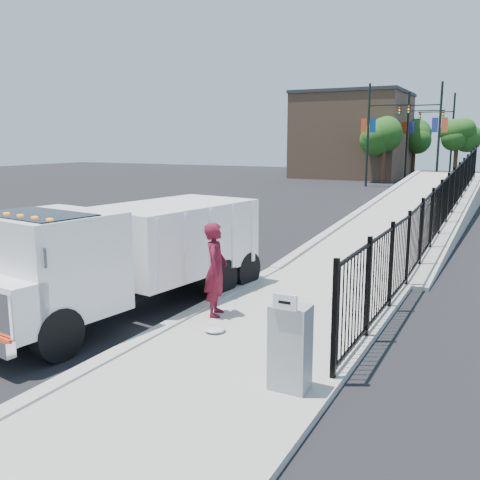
% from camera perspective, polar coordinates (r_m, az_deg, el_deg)
% --- Properties ---
extents(ground, '(120.00, 120.00, 0.00)m').
position_cam_1_polar(ground, '(11.59, -4.20, -7.82)').
color(ground, black).
rests_on(ground, ground).
extents(sidewalk, '(3.55, 12.00, 0.12)m').
position_cam_1_polar(sidewalk, '(9.05, -0.26, -12.81)').
color(sidewalk, '#9E998E').
rests_on(sidewalk, ground).
extents(curb, '(0.30, 12.00, 0.16)m').
position_cam_1_polar(curb, '(10.01, -10.26, -10.50)').
color(curb, '#ADAAA3').
rests_on(curb, ground).
extents(ramp, '(3.95, 24.06, 3.19)m').
position_cam_1_polar(ramp, '(25.89, 18.84, 1.91)').
color(ramp, '#9E998E').
rests_on(ramp, ground).
extents(iron_fence, '(0.10, 28.00, 1.80)m').
position_cam_1_polar(iron_fence, '(21.66, 21.12, 2.58)').
color(iron_fence, black).
rests_on(iron_fence, ground).
extents(truck, '(3.19, 7.24, 2.40)m').
position_cam_1_polar(truck, '(11.52, -12.29, -1.19)').
color(truck, black).
rests_on(truck, ground).
extents(worker, '(0.67, 0.81, 1.91)m').
position_cam_1_polar(worker, '(10.85, -2.60, -3.17)').
color(worker, '#5B0E1E').
rests_on(worker, sidewalk).
extents(utility_cabinet, '(0.55, 0.40, 1.25)m').
position_cam_1_polar(utility_cabinet, '(7.80, 5.37, -11.35)').
color(utility_cabinet, gray).
rests_on(utility_cabinet, sidewalk).
extents(arrow_sign, '(0.35, 0.04, 0.22)m').
position_cam_1_polar(arrow_sign, '(7.36, 4.82, -6.62)').
color(arrow_sign, white).
rests_on(arrow_sign, utility_cabinet).
extents(debris, '(0.40, 0.40, 0.10)m').
position_cam_1_polar(debris, '(10.16, -2.71, -9.48)').
color(debris, silver).
rests_on(debris, sidewalk).
extents(light_pole_0, '(3.77, 0.22, 8.00)m').
position_cam_1_polar(light_pole_0, '(44.06, 13.89, 11.22)').
color(light_pole_0, black).
rests_on(light_pole_0, ground).
extents(light_pole_1, '(3.78, 0.22, 8.00)m').
position_cam_1_polar(light_pole_1, '(44.24, 20.09, 10.89)').
color(light_pole_1, black).
rests_on(light_pole_1, ground).
extents(light_pole_2, '(3.78, 0.22, 8.00)m').
position_cam_1_polar(light_pole_2, '(52.85, 17.75, 10.88)').
color(light_pole_2, black).
rests_on(light_pole_2, ground).
extents(light_pole_3, '(3.77, 0.22, 8.00)m').
position_cam_1_polar(light_pole_3, '(55.29, 21.39, 10.62)').
color(light_pole_3, black).
rests_on(light_pole_3, ground).
extents(tree_0, '(3.10, 3.10, 5.55)m').
position_cam_1_polar(tree_0, '(48.21, 15.17, 10.61)').
color(tree_0, '#382314').
rests_on(tree_0, ground).
extents(tree_1, '(2.22, 2.22, 5.11)m').
position_cam_1_polar(tree_1, '(50.42, 22.15, 10.13)').
color(tree_1, '#382314').
rests_on(tree_1, ground).
extents(tree_2, '(3.27, 3.27, 5.64)m').
position_cam_1_polar(tree_2, '(58.73, 18.15, 10.39)').
color(tree_2, '#382314').
rests_on(tree_2, ground).
extents(building, '(10.00, 10.00, 8.00)m').
position_cam_1_polar(building, '(55.37, 11.92, 10.73)').
color(building, '#8C664C').
rests_on(building, ground).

